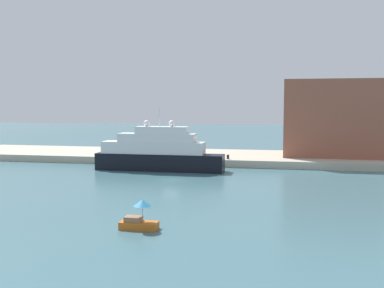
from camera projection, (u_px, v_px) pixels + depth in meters
name	position (u px, v px, depth m)	size (l,w,h in m)	color
ground	(171.00, 180.00, 69.68)	(400.00, 400.00, 0.00)	#3D6670
quay_dock	(201.00, 157.00, 95.20)	(110.00, 20.45, 1.40)	#B7AD99
large_yacht	(158.00, 153.00, 79.90)	(23.20, 3.85, 11.12)	black
small_motorboat	(139.00, 218.00, 42.26)	(3.63, 1.77, 2.87)	#C66019
harbor_building	(334.00, 118.00, 90.51)	(19.98, 12.28, 15.34)	#93513D
parked_car	(140.00, 152.00, 93.42)	(4.10, 1.72, 1.40)	black
person_figure	(159.00, 152.00, 89.70)	(0.36, 0.36, 1.73)	#334C8C
mooring_bollard	(228.00, 157.00, 85.38)	(0.49, 0.49, 0.83)	black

